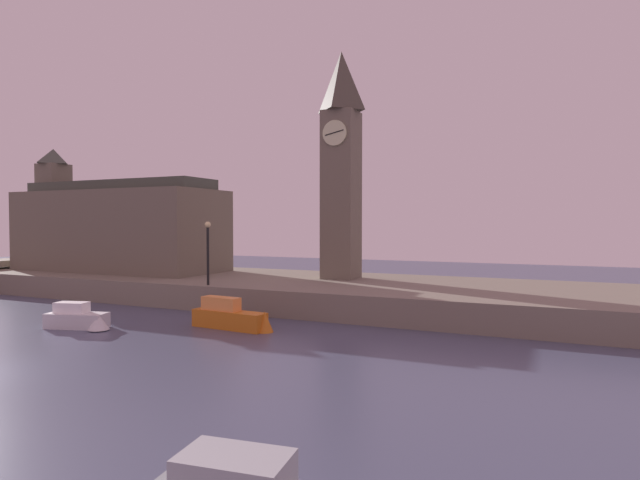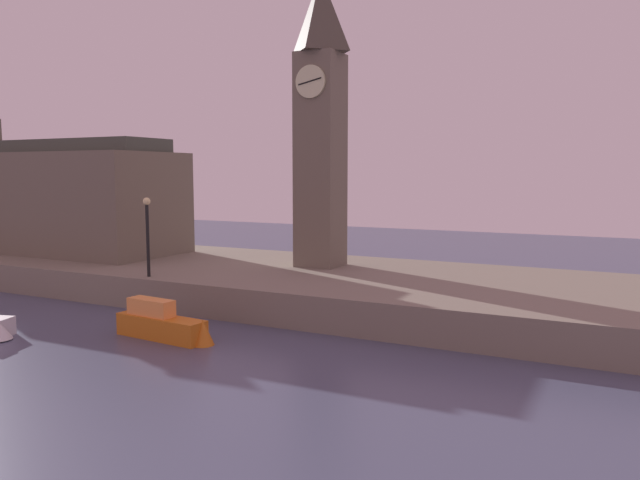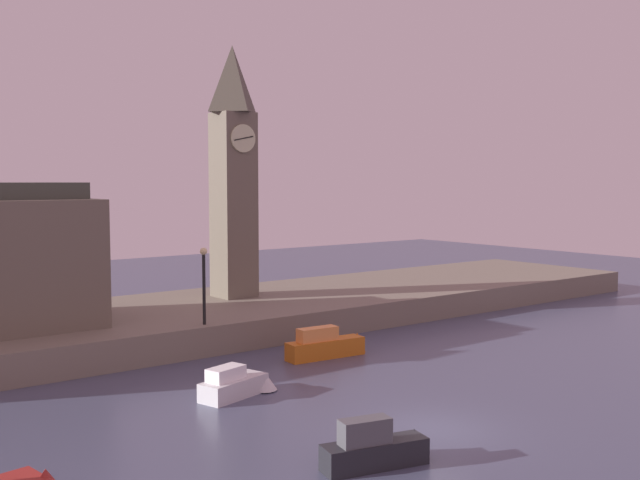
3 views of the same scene
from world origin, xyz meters
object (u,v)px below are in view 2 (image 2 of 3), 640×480
Objects in this scene: boat_patrol_orange at (166,325)px; parliament_hall at (52,197)px; streetlamp at (147,227)px; clock_tower at (320,117)px.

parliament_hall is at bearing 151.44° from boat_patrol_orange.
streetlamp is at bearing -22.45° from parliament_hall.
parliament_hall is (-18.52, -1.56, -4.42)m from clock_tower.
boat_patrol_orange is (4.54, -4.14, -3.29)m from streetlamp.
clock_tower is 3.33× the size of boat_patrol_orange.
parliament_hall reaches higher than boat_patrol_orange.
streetlamp is (12.70, -5.25, -1.04)m from parliament_hall.
streetlamp is at bearing 137.66° from boat_patrol_orange.
boat_patrol_orange is at bearing -42.34° from streetlamp.
parliament_hall reaches higher than streetlamp.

